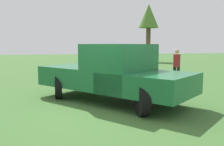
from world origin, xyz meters
TOP-DOWN VIEW (x-y plane):
  - ground_plane at (0.00, 0.00)m, footprint 80.00×80.00m
  - pickup_truck at (0.88, -0.49)m, footprint 5.12×4.72m
  - person_visitor at (3.89, -4.06)m, footprint 0.44×0.44m
  - tree_back_left at (18.76, -8.11)m, footprint 2.14×2.14m

SIDE VIEW (x-z plane):
  - ground_plane at x=0.00m, z-range 0.00..0.00m
  - person_visitor at x=3.89m, z-range 0.09..1.69m
  - pickup_truck at x=0.88m, z-range 0.03..1.84m
  - tree_back_left at x=18.76m, z-range 1.59..7.67m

